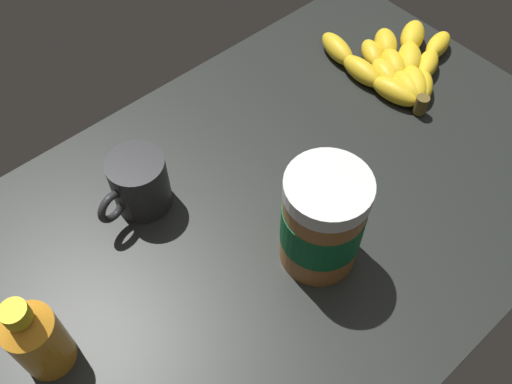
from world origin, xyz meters
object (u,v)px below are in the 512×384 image
at_px(honey_bottle, 36,338).
at_px(coffee_mug, 139,184).
at_px(banana_bunch, 397,66).
at_px(peanut_butter_jar, 324,220).

relative_size(honey_bottle, coffee_mug, 1.17).
distance_m(banana_bunch, honey_bottle, 0.66).
relative_size(peanut_butter_jar, honey_bottle, 1.17).
height_order(banana_bunch, honey_bottle, honey_bottle).
height_order(banana_bunch, coffee_mug, coffee_mug).
height_order(peanut_butter_jar, coffee_mug, peanut_butter_jar).
distance_m(honey_bottle, coffee_mug, 0.23).
xyz_separation_m(peanut_butter_jar, honey_bottle, (-0.33, 0.10, -0.02)).
bearing_deg(peanut_butter_jar, honey_bottle, 162.44).
distance_m(banana_bunch, peanut_butter_jar, 0.37).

